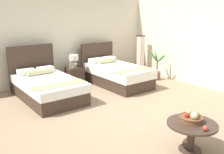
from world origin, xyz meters
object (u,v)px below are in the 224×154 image
at_px(floor_lamp_corner, 140,55).
at_px(loose_apple, 205,128).
at_px(bed_near_corner, 116,74).
at_px(coffee_table, 192,130).
at_px(potted_palm, 157,70).
at_px(fruit_bowl, 192,118).
at_px(bed_near_window, 47,87).
at_px(table_lamp, 74,60).
at_px(nightstand, 75,76).
at_px(vase, 70,65).

bearing_deg(floor_lamp_corner, loose_apple, -121.62).
distance_m(bed_near_corner, coffee_table, 3.93).
relative_size(coffee_table, loose_apple, 9.50).
bearing_deg(potted_palm, fruit_bowl, -128.06).
xyz_separation_m(bed_near_window, potted_palm, (3.62, -0.34, 0.01)).
xyz_separation_m(loose_apple, potted_palm, (2.73, 3.68, -0.20)).
bearing_deg(coffee_table, bed_near_window, 104.36).
bearing_deg(bed_near_window, fruit_bowl, -75.04).
relative_size(coffee_table, floor_lamp_corner, 0.58).
bearing_deg(bed_near_corner, potted_palm, -12.85).
xyz_separation_m(bed_near_corner, loose_apple, (-1.30, -4.01, 0.19)).
height_order(coffee_table, potted_palm, potted_palm).
distance_m(coffee_table, loose_apple, 0.32).
distance_m(table_lamp, fruit_bowl, 4.45).
xyz_separation_m(nightstand, fruit_bowl, (-0.17, -4.42, 0.27)).
relative_size(bed_near_corner, nightstand, 4.14).
bearing_deg(bed_near_window, floor_lamp_corner, 10.09).
bearing_deg(fruit_bowl, potted_palm, 51.94).
bearing_deg(vase, nightstand, 15.25).
distance_m(bed_near_corner, vase, 1.40).
bearing_deg(table_lamp, floor_lamp_corner, -1.50).
bearing_deg(fruit_bowl, floor_lamp_corner, 57.41).
height_order(bed_near_window, bed_near_corner, bed_near_window).
distance_m(table_lamp, vase, 0.21).
bearing_deg(loose_apple, floor_lamp_corner, 58.38).
height_order(bed_near_window, vase, bed_near_window).
bearing_deg(coffee_table, bed_near_corner, 71.66).
relative_size(bed_near_window, loose_apple, 26.54).
bearing_deg(nightstand, fruit_bowl, -92.24).
height_order(vase, potted_palm, potted_palm).
xyz_separation_m(vase, floor_lamp_corner, (2.77, -0.01, 0.04)).
bearing_deg(fruit_bowl, bed_near_corner, 71.90).
xyz_separation_m(table_lamp, vase, (-0.15, -0.06, -0.13)).
distance_m(loose_apple, floor_lamp_corner, 5.51).
relative_size(bed_near_corner, floor_lamp_corner, 1.62).
height_order(bed_near_corner, vase, bed_near_corner).
relative_size(table_lamp, vase, 1.83).
distance_m(vase, floor_lamp_corner, 2.77).
bearing_deg(bed_near_window, nightstand, 31.84).
relative_size(table_lamp, coffee_table, 0.48).
distance_m(nightstand, vase, 0.40).
distance_m(bed_near_corner, potted_palm, 1.46).
height_order(coffee_table, floor_lamp_corner, floor_lamp_corner).
xyz_separation_m(bed_near_window, loose_apple, (0.90, -4.02, 0.21)).
distance_m(table_lamp, potted_palm, 2.73).
relative_size(bed_near_corner, coffee_table, 2.81).
xyz_separation_m(coffee_table, fruit_bowl, (0.03, 0.04, 0.18)).
bearing_deg(potted_palm, bed_near_corner, 167.15).
distance_m(bed_near_window, fruit_bowl, 3.84).
height_order(bed_near_corner, floor_lamp_corner, floor_lamp_corner).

